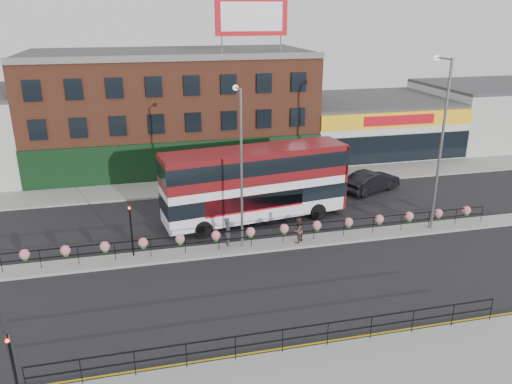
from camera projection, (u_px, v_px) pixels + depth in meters
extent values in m
plane|color=black|center=(267.00, 246.00, 30.64)|extent=(120.00, 120.00, 0.00)
cube|color=gray|center=(345.00, 376.00, 19.64)|extent=(60.00, 4.00, 0.15)
cube|color=gray|center=(231.00, 184.00, 41.58)|extent=(60.00, 4.00, 0.15)
cube|color=gray|center=(267.00, 245.00, 30.61)|extent=(60.00, 1.60, 0.15)
cube|color=gold|center=(324.00, 342.00, 21.77)|extent=(60.00, 0.10, 0.01)
cube|color=gold|center=(325.00, 345.00, 21.60)|extent=(60.00, 0.10, 0.01)
cube|color=brown|center=(172.00, 110.00, 46.34)|extent=(25.00, 12.00, 10.00)
cube|color=#3F3F42|center=(168.00, 52.00, 44.58)|extent=(25.00, 12.00, 0.30)
cube|color=black|center=(180.00, 162.00, 41.90)|extent=(25.00, 0.25, 3.40)
cube|color=silver|center=(368.00, 125.00, 51.57)|extent=(15.00, 12.00, 5.00)
cube|color=#3F3F42|center=(370.00, 100.00, 50.66)|extent=(15.00, 12.00, 0.30)
cube|color=yellow|center=(399.00, 120.00, 45.40)|extent=(15.00, 0.25, 1.40)
cube|color=#BC0915|center=(399.00, 120.00, 45.29)|extent=(7.00, 0.10, 0.90)
cube|color=black|center=(396.00, 148.00, 46.32)|extent=(15.00, 0.25, 2.60)
cube|color=#B3B3AE|center=(492.00, 114.00, 54.63)|extent=(14.50, 12.00, 6.00)
cube|color=#3F3F42|center=(497.00, 85.00, 53.55)|extent=(14.50, 12.00, 0.30)
cube|color=#BC0915|center=(252.00, 17.00, 40.39)|extent=(6.00, 0.25, 3.00)
cube|color=white|center=(252.00, 17.00, 40.26)|extent=(5.10, 0.04, 2.25)
cylinder|color=slate|center=(222.00, 45.00, 40.59)|extent=(0.12, 0.12, 1.40)
cylinder|color=slate|center=(281.00, 44.00, 41.69)|extent=(0.12, 0.12, 1.40)
cube|color=black|center=(268.00, 228.00, 30.21)|extent=(30.00, 0.05, 0.05)
cube|color=black|center=(267.00, 235.00, 30.38)|extent=(30.00, 0.05, 0.05)
cylinder|color=black|center=(1.00, 263.00, 27.11)|extent=(0.04, 0.04, 1.10)
cylinder|color=black|center=(40.00, 259.00, 27.55)|extent=(0.04, 0.04, 1.10)
cylinder|color=black|center=(78.00, 255.00, 27.99)|extent=(0.04, 0.04, 1.10)
cylinder|color=black|center=(115.00, 252.00, 28.43)|extent=(0.04, 0.04, 1.10)
cylinder|color=black|center=(151.00, 248.00, 28.86)|extent=(0.04, 0.04, 1.10)
cylinder|color=black|center=(185.00, 244.00, 29.30)|extent=(0.04, 0.04, 1.10)
cylinder|color=black|center=(219.00, 241.00, 29.74)|extent=(0.04, 0.04, 1.10)
cylinder|color=black|center=(251.00, 238.00, 30.18)|extent=(0.04, 0.04, 1.10)
cylinder|color=black|center=(283.00, 234.00, 30.62)|extent=(0.04, 0.04, 1.10)
cylinder|color=black|center=(314.00, 231.00, 31.05)|extent=(0.04, 0.04, 1.10)
cylinder|color=black|center=(344.00, 228.00, 31.49)|extent=(0.04, 0.04, 1.10)
cylinder|color=black|center=(373.00, 225.00, 31.93)|extent=(0.04, 0.04, 1.10)
cylinder|color=black|center=(401.00, 222.00, 32.37)|extent=(0.04, 0.04, 1.10)
cylinder|color=black|center=(429.00, 220.00, 32.81)|extent=(0.04, 0.04, 1.10)
cylinder|color=black|center=(456.00, 217.00, 33.24)|extent=(0.04, 0.04, 1.10)
cylinder|color=black|center=(482.00, 214.00, 33.68)|extent=(0.04, 0.04, 1.10)
sphere|color=#CF6D7F|center=(25.00, 254.00, 27.25)|extent=(0.56, 0.56, 0.56)
sphere|color=#1D641E|center=(25.00, 258.00, 27.33)|extent=(0.36, 0.36, 0.36)
sphere|color=#CF6D7F|center=(65.00, 250.00, 27.71)|extent=(0.56, 0.56, 0.56)
sphere|color=#1D641E|center=(66.00, 254.00, 27.79)|extent=(0.36, 0.36, 0.36)
sphere|color=#CF6D7F|center=(105.00, 246.00, 28.18)|extent=(0.56, 0.56, 0.56)
sphere|color=#1D641E|center=(105.00, 250.00, 28.26)|extent=(0.36, 0.36, 0.36)
sphere|color=#CF6D7F|center=(143.00, 242.00, 28.64)|extent=(0.56, 0.56, 0.56)
sphere|color=#1D641E|center=(143.00, 246.00, 28.72)|extent=(0.36, 0.36, 0.36)
sphere|color=#CF6D7F|center=(180.00, 239.00, 29.10)|extent=(0.56, 0.56, 0.56)
sphere|color=#1D641E|center=(180.00, 242.00, 29.18)|extent=(0.36, 0.36, 0.36)
sphere|color=#CF6D7F|center=(216.00, 235.00, 29.57)|extent=(0.56, 0.56, 0.56)
sphere|color=#1D641E|center=(216.00, 239.00, 29.64)|extent=(0.36, 0.36, 0.36)
sphere|color=#CF6D7F|center=(251.00, 232.00, 30.03)|extent=(0.56, 0.56, 0.56)
sphere|color=#1D641E|center=(251.00, 235.00, 30.11)|extent=(0.36, 0.36, 0.36)
sphere|color=#CF6D7F|center=(284.00, 228.00, 30.49)|extent=(0.56, 0.56, 0.56)
sphere|color=#1D641E|center=(284.00, 232.00, 30.57)|extent=(0.36, 0.36, 0.36)
sphere|color=#CF6D7F|center=(317.00, 225.00, 30.96)|extent=(0.56, 0.56, 0.56)
sphere|color=#1D641E|center=(317.00, 228.00, 31.03)|extent=(0.36, 0.36, 0.36)
sphere|color=#CF6D7F|center=(349.00, 222.00, 31.42)|extent=(0.56, 0.56, 0.56)
sphere|color=#1D641E|center=(348.00, 225.00, 31.50)|extent=(0.36, 0.36, 0.36)
sphere|color=#CF6D7F|center=(379.00, 219.00, 31.88)|extent=(0.56, 0.56, 0.56)
sphere|color=#1D641E|center=(379.00, 222.00, 31.96)|extent=(0.36, 0.36, 0.36)
sphere|color=#CF6D7F|center=(409.00, 216.00, 32.35)|extent=(0.56, 0.56, 0.56)
sphere|color=#1D641E|center=(409.00, 219.00, 32.42)|extent=(0.36, 0.36, 0.36)
sphere|color=#CF6D7F|center=(438.00, 213.00, 32.81)|extent=(0.56, 0.56, 0.56)
sphere|color=#1D641E|center=(438.00, 216.00, 32.89)|extent=(0.36, 0.36, 0.36)
sphere|color=#CF6D7F|center=(467.00, 210.00, 33.27)|extent=(0.56, 0.56, 0.56)
sphere|color=#1D641E|center=(466.00, 213.00, 33.35)|extent=(0.36, 0.36, 0.36)
cube|color=black|center=(283.00, 330.00, 20.54)|extent=(20.00, 0.05, 0.05)
cube|color=black|center=(283.00, 340.00, 20.71)|extent=(20.00, 0.05, 0.05)
cylinder|color=black|center=(25.00, 380.00, 18.54)|extent=(0.04, 0.04, 1.10)
cylinder|color=black|center=(81.00, 371.00, 18.98)|extent=(0.04, 0.04, 1.10)
cylinder|color=black|center=(135.00, 363.00, 19.41)|extent=(0.04, 0.04, 1.10)
cylinder|color=black|center=(186.00, 355.00, 19.85)|extent=(0.04, 0.04, 1.10)
cylinder|color=black|center=(235.00, 348.00, 20.29)|extent=(0.04, 0.04, 1.10)
cylinder|color=black|center=(283.00, 341.00, 20.73)|extent=(0.04, 0.04, 1.10)
cylinder|color=black|center=(328.00, 334.00, 21.17)|extent=(0.04, 0.04, 1.10)
cylinder|color=black|center=(371.00, 328.00, 21.60)|extent=(0.04, 0.04, 1.10)
cylinder|color=black|center=(413.00, 321.00, 22.04)|extent=(0.04, 0.04, 1.10)
cylinder|color=black|center=(453.00, 315.00, 22.48)|extent=(0.04, 0.04, 1.10)
cylinder|color=black|center=(491.00, 309.00, 22.92)|extent=(0.04, 0.04, 1.10)
cube|color=white|center=(255.00, 183.00, 33.54)|extent=(12.77, 4.60, 4.54)
cube|color=#600E12|center=(255.00, 164.00, 33.10)|extent=(12.84, 4.67, 2.04)
cube|color=black|center=(255.00, 194.00, 33.82)|extent=(12.87, 4.70, 1.02)
cube|color=black|center=(255.00, 162.00, 33.04)|extent=(12.89, 4.72, 1.02)
cube|color=#600E12|center=(255.00, 150.00, 32.76)|extent=(12.77, 4.60, 0.14)
cube|color=#600E12|center=(336.00, 173.00, 35.70)|extent=(0.61, 2.90, 4.54)
cube|color=#BC0915|center=(255.00, 203.00, 32.38)|extent=(6.75, 1.02, 1.14)
cylinder|color=black|center=(204.00, 230.00, 31.62)|extent=(1.17, 0.50, 1.14)
cylinder|color=black|center=(192.00, 214.00, 34.10)|extent=(1.17, 0.50, 1.14)
cylinder|color=black|center=(318.00, 212.00, 34.46)|extent=(1.17, 0.50, 1.14)
cylinder|color=black|center=(300.00, 198.00, 36.94)|extent=(1.17, 0.50, 1.14)
imported|color=black|center=(371.00, 181.00, 39.75)|extent=(5.46, 6.38, 1.68)
imported|color=#32303B|center=(228.00, 232.00, 30.11)|extent=(0.75, 0.56, 1.82)
imported|color=#49342B|center=(298.00, 230.00, 30.59)|extent=(1.35, 1.34, 1.60)
cylinder|color=slate|center=(241.00, 172.00, 28.70)|extent=(0.15, 0.15, 9.49)
cylinder|color=slate|center=(238.00, 89.00, 27.76)|extent=(0.09, 1.42, 0.09)
sphere|color=silver|center=(235.00, 88.00, 28.43)|extent=(0.34, 0.34, 0.34)
cylinder|color=slate|center=(441.00, 148.00, 31.00)|extent=(0.17, 0.17, 10.90)
cylinder|color=slate|center=(444.00, 58.00, 29.93)|extent=(0.11, 1.63, 0.11)
sphere|color=silver|center=(437.00, 58.00, 30.69)|extent=(0.39, 0.39, 0.39)
cylinder|color=black|center=(15.00, 373.00, 17.36)|extent=(0.10, 0.10, 3.20)
imported|color=black|center=(7.00, 334.00, 16.81)|extent=(0.15, 0.18, 0.90)
sphere|color=#FF190C|center=(7.00, 341.00, 16.76)|extent=(0.14, 0.14, 0.14)
cylinder|color=black|center=(131.00, 230.00, 28.65)|extent=(0.10, 0.10, 3.20)
imported|color=black|center=(129.00, 204.00, 28.11)|extent=(0.15, 0.18, 0.90)
sphere|color=#FF190C|center=(129.00, 208.00, 28.06)|extent=(0.14, 0.14, 0.14)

